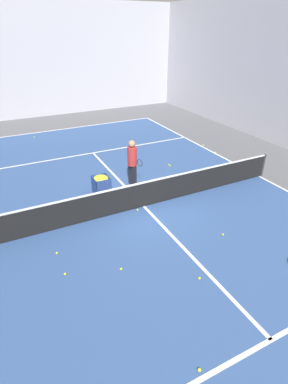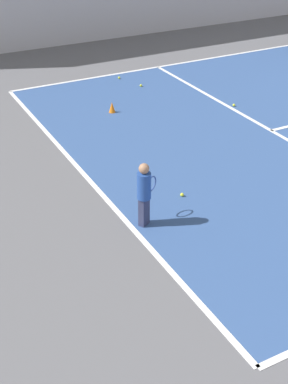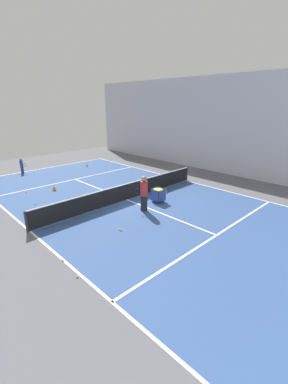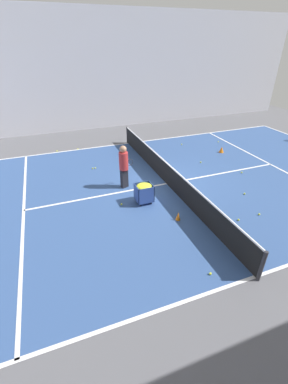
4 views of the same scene
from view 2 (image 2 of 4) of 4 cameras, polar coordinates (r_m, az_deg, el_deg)
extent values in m
cube|color=white|center=(10.71, -6.25, 1.71)|extent=(10.91, 0.10, 0.00)
cube|color=white|center=(12.96, 13.41, 6.39)|extent=(10.91, 0.10, 0.00)
cube|color=#2D3351|center=(9.05, 0.00, -2.08)|extent=(0.19, 0.22, 0.53)
cylinder|color=#234799|center=(8.79, 0.00, 0.66)|extent=(0.32, 0.32, 0.47)
sphere|color=#A87A5B|center=(8.64, 0.00, 2.51)|extent=(0.18, 0.18, 0.18)
torus|color=#2D478C|center=(9.09, 0.79, 0.88)|extent=(0.15, 0.26, 0.28)
cone|color=orange|center=(13.63, -3.43, 9.01)|extent=(0.16, 0.16, 0.27)
sphere|color=yellow|center=(14.21, 9.57, 9.13)|extent=(0.07, 0.07, 0.07)
sphere|color=yellow|center=(9.98, 4.08, -0.29)|extent=(0.07, 0.07, 0.07)
sphere|color=yellow|center=(15.41, -0.33, 11.29)|extent=(0.07, 0.07, 0.07)
sphere|color=yellow|center=(16.07, -2.67, 12.08)|extent=(0.07, 0.07, 0.07)
camera|label=1|loc=(14.01, -4.41, 32.10)|focal=28.00mm
camera|label=3|loc=(24.21, 65.62, 13.93)|focal=24.00mm
camera|label=4|loc=(25.23, 20.86, 29.44)|focal=24.00mm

